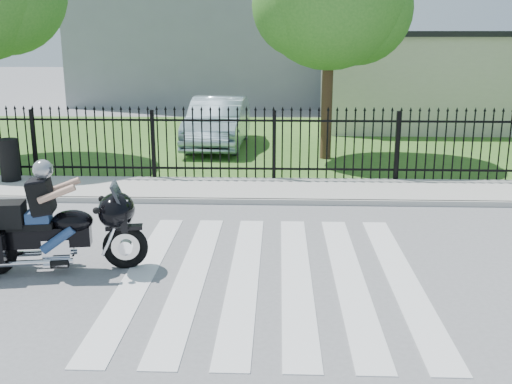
{
  "coord_description": "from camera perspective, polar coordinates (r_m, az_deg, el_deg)",
  "views": [
    {
      "loc": [
        0.11,
        -8.53,
        3.58
      ],
      "look_at": [
        -0.26,
        1.25,
        1.0
      ],
      "focal_mm": 42.0,
      "sensor_mm": 36.0,
      "label": 1
    }
  ],
  "objects": [
    {
      "name": "ground",
      "position": [
        9.25,
        1.36,
        -8.0
      ],
      "size": [
        120.0,
        120.0,
        0.0
      ],
      "primitive_type": "plane",
      "color": "slate",
      "rests_on": "ground"
    },
    {
      "name": "motorcycle_rider",
      "position": [
        9.71,
        -18.88,
        -3.04
      ],
      "size": [
        2.73,
        1.16,
        1.82
      ],
      "rotation": [
        0.0,
        0.0,
        0.16
      ],
      "color": "black",
      "rests_on": "ground"
    },
    {
      "name": "building_low",
      "position": [
        25.55,
        18.12,
        9.94
      ],
      "size": [
        10.0,
        6.0,
        3.5
      ],
      "primitive_type": "cube",
      "color": "beige",
      "rests_on": "ground"
    },
    {
      "name": "iron_fence",
      "position": [
        14.78,
        1.74,
        4.32
      ],
      "size": [
        26.0,
        0.04,
        1.8
      ],
      "color": "black",
      "rests_on": "ground"
    },
    {
      "name": "litter_bin",
      "position": [
        15.74,
        -22.43,
        2.85
      ],
      "size": [
        0.5,
        0.5,
        1.03
      ],
      "primitive_type": "cylinder",
      "rotation": [
        0.0,
        0.0,
        -0.1
      ],
      "color": "black",
      "rests_on": "sidewalk"
    },
    {
      "name": "grass_strip",
      "position": [
        20.84,
        1.87,
        4.9
      ],
      "size": [
        40.0,
        12.0,
        0.02
      ],
      "primitive_type": "cube",
      "color": "#305E20",
      "rests_on": "ground"
    },
    {
      "name": "sidewalk",
      "position": [
        13.98,
        1.67,
        0.18
      ],
      "size": [
        40.0,
        2.0,
        0.12
      ],
      "primitive_type": "cube",
      "color": "#ADAAA3",
      "rests_on": "ground"
    },
    {
      "name": "building_low_roof",
      "position": [
        25.48,
        18.46,
        14.08
      ],
      "size": [
        10.2,
        6.2,
        0.2
      ],
      "primitive_type": "cube",
      "color": "black",
      "rests_on": "building_low"
    },
    {
      "name": "crosswalk",
      "position": [
        9.25,
        1.36,
        -7.97
      ],
      "size": [
        5.0,
        5.5,
        0.01
      ],
      "primitive_type": null,
      "color": "silver",
      "rests_on": "ground"
    },
    {
      "name": "parked_car",
      "position": [
        19.62,
        -3.65,
        6.64
      ],
      "size": [
        1.88,
        4.91,
        1.6
      ],
      "primitive_type": "imported",
      "rotation": [
        0.0,
        0.0,
        -0.04
      ],
      "color": "#95ADBB",
      "rests_on": "grass_strip"
    },
    {
      "name": "curb",
      "position": [
        13.02,
        1.63,
        -0.93
      ],
      "size": [
        40.0,
        0.12,
        0.12
      ],
      "primitive_type": "cube",
      "color": "#ADAAA3",
      "rests_on": "ground"
    }
  ]
}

